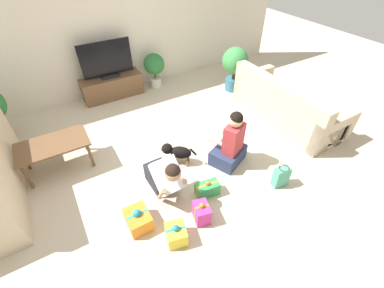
% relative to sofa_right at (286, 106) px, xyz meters
% --- Properties ---
extents(ground_plane, '(16.00, 16.00, 0.00)m').
position_rel_sofa_right_xyz_m(ground_plane, '(-2.39, 0.09, -0.29)').
color(ground_plane, beige).
extents(wall_back, '(8.40, 0.06, 2.60)m').
position_rel_sofa_right_xyz_m(wall_back, '(-2.39, 2.72, 1.01)').
color(wall_back, beige).
rests_on(wall_back, ground_plane).
extents(sofa_right, '(0.90, 2.10, 0.82)m').
position_rel_sofa_right_xyz_m(sofa_right, '(0.00, 0.00, 0.00)').
color(sofa_right, '#C6B293').
rests_on(sofa_right, ground_plane).
extents(coffee_table, '(0.98, 0.56, 0.47)m').
position_rel_sofa_right_xyz_m(coffee_table, '(-3.87, 0.78, 0.13)').
color(coffee_table, brown).
rests_on(coffee_table, ground_plane).
extents(tv_console, '(1.23, 0.41, 0.46)m').
position_rel_sofa_right_xyz_m(tv_console, '(-2.52, 2.45, -0.06)').
color(tv_console, brown).
rests_on(tv_console, ground_plane).
extents(tv, '(1.01, 0.20, 0.72)m').
position_rel_sofa_right_xyz_m(tv, '(-2.52, 2.45, 0.49)').
color(tv, black).
rests_on(tv, tv_console).
extents(potted_plant_back_right, '(0.45, 0.45, 0.75)m').
position_rel_sofa_right_xyz_m(potted_plant_back_right, '(-1.56, 2.40, 0.19)').
color(potted_plant_back_right, beige).
rests_on(potted_plant_back_right, ground_plane).
extents(potted_plant_corner_right, '(0.55, 0.55, 0.94)m').
position_rel_sofa_right_xyz_m(potted_plant_corner_right, '(-0.14, 1.40, 0.30)').
color(potted_plant_corner_right, '#336B84').
rests_on(potted_plant_corner_right, ground_plane).
extents(person_kneeling, '(0.35, 0.76, 0.75)m').
position_rel_sofa_right_xyz_m(person_kneeling, '(-2.71, -0.47, 0.04)').
color(person_kneeling, '#23232D').
rests_on(person_kneeling, ground_plane).
extents(person_sitting, '(0.64, 0.60, 0.93)m').
position_rel_sofa_right_xyz_m(person_sitting, '(-1.59, -0.41, 0.06)').
color(person_sitting, '#283351').
rests_on(person_sitting, ground_plane).
extents(dog, '(0.45, 0.39, 0.35)m').
position_rel_sofa_right_xyz_m(dog, '(-2.30, -0.03, -0.07)').
color(dog, black).
rests_on(dog, ground_plane).
extents(gift_box_a, '(0.28, 0.30, 0.28)m').
position_rel_sofa_right_xyz_m(gift_box_a, '(-2.92, -1.17, -0.17)').
color(gift_box_a, yellow).
rests_on(gift_box_a, ground_plane).
extents(gift_box_b, '(0.23, 0.28, 0.31)m').
position_rel_sofa_right_xyz_m(gift_box_b, '(-2.51, -1.08, -0.16)').
color(gift_box_b, '#CC3389').
rests_on(gift_box_b, ground_plane).
extents(gift_box_c, '(0.34, 0.21, 0.25)m').
position_rel_sofa_right_xyz_m(gift_box_c, '(-2.23, -0.78, -0.19)').
color(gift_box_c, '#2D934C').
rests_on(gift_box_c, ground_plane).
extents(gift_box_d, '(0.28, 0.34, 0.29)m').
position_rel_sofa_right_xyz_m(gift_box_d, '(-3.22, -0.76, -0.17)').
color(gift_box_d, orange).
rests_on(gift_box_d, ground_plane).
extents(gift_bag_a, '(0.23, 0.16, 0.35)m').
position_rel_sofa_right_xyz_m(gift_bag_a, '(-1.26, -1.16, -0.12)').
color(gift_bag_a, '#4CA384').
rests_on(gift_bag_a, ground_plane).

